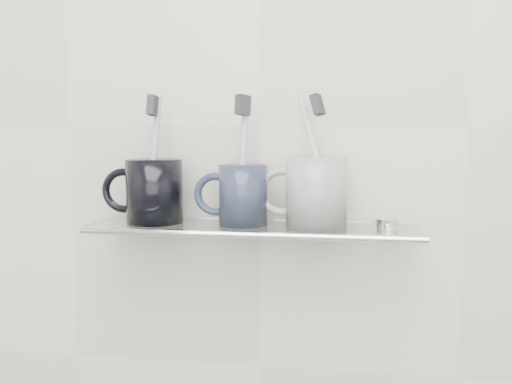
% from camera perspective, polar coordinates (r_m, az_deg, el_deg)
% --- Properties ---
extents(wall_back, '(2.50, 0.00, 2.50)m').
position_cam_1_polar(wall_back, '(0.91, 0.29, 6.63)').
color(wall_back, beige).
rests_on(wall_back, ground).
extents(shelf_glass, '(0.50, 0.12, 0.01)m').
position_cam_1_polar(shelf_glass, '(0.87, -0.28, -3.61)').
color(shelf_glass, silver).
rests_on(shelf_glass, wall_back).
extents(shelf_rail, '(0.50, 0.01, 0.01)m').
position_cam_1_polar(shelf_rail, '(0.81, -0.86, -4.31)').
color(shelf_rail, silver).
rests_on(shelf_rail, shelf_glass).
extents(bracket_left, '(0.02, 0.03, 0.02)m').
position_cam_1_polar(bracket_left, '(0.97, -12.29, -3.36)').
color(bracket_left, silver).
rests_on(bracket_left, wall_back).
extents(bracket_right, '(0.02, 0.03, 0.02)m').
position_cam_1_polar(bracket_right, '(0.91, 13.40, -4.01)').
color(bracket_right, silver).
rests_on(bracket_right, wall_back).
extents(mug_left, '(0.09, 0.09, 0.10)m').
position_cam_1_polar(mug_left, '(0.90, -10.12, 0.09)').
color(mug_left, black).
rests_on(mug_left, shelf_glass).
extents(mug_left_handle, '(0.07, 0.01, 0.07)m').
position_cam_1_polar(mug_left_handle, '(0.92, -13.09, 0.14)').
color(mug_left_handle, black).
rests_on(mug_left_handle, mug_left).
extents(toothbrush_left, '(0.02, 0.04, 0.19)m').
position_cam_1_polar(toothbrush_left, '(0.90, -10.19, 3.38)').
color(toothbrush_left, '#9C9CBC').
rests_on(toothbrush_left, mug_left).
extents(bristles_left, '(0.01, 0.03, 0.03)m').
position_cam_1_polar(bristles_left, '(0.89, -10.29, 8.50)').
color(bristles_left, '#2B2B2E').
rests_on(bristles_left, toothbrush_left).
extents(mug_center, '(0.09, 0.09, 0.09)m').
position_cam_1_polar(mug_center, '(0.87, -1.30, -0.28)').
color(mug_center, black).
rests_on(mug_center, shelf_glass).
extents(mug_center_handle, '(0.07, 0.01, 0.07)m').
position_cam_1_polar(mug_center_handle, '(0.87, -4.09, -0.23)').
color(mug_center_handle, black).
rests_on(mug_center_handle, mug_center).
extents(toothbrush_center, '(0.02, 0.04, 0.19)m').
position_cam_1_polar(toothbrush_center, '(0.86, -1.31, 3.36)').
color(toothbrush_center, '#AFB4DA').
rests_on(toothbrush_center, mug_center).
extents(bristles_center, '(0.02, 0.03, 0.03)m').
position_cam_1_polar(bristles_center, '(0.86, -1.32, 8.68)').
color(bristles_center, '#2B2B2E').
rests_on(bristles_center, toothbrush_center).
extents(mug_right, '(0.12, 0.12, 0.10)m').
position_cam_1_polar(mug_right, '(0.85, 6.06, -0.03)').
color(mug_right, white).
rests_on(mug_right, shelf_glass).
extents(mug_right_handle, '(0.07, 0.01, 0.07)m').
position_cam_1_polar(mug_right_handle, '(0.86, 2.60, 0.03)').
color(mug_right_handle, white).
rests_on(mug_right_handle, mug_right).
extents(toothbrush_right, '(0.06, 0.05, 0.18)m').
position_cam_1_polar(toothbrush_right, '(0.85, 6.10, 3.28)').
color(toothbrush_right, silver).
rests_on(toothbrush_right, mug_right).
extents(bristles_right, '(0.03, 0.03, 0.03)m').
position_cam_1_polar(bristles_right, '(0.85, 6.17, 8.68)').
color(bristles_right, '#2B2B2E').
rests_on(bristles_right, toothbrush_right).
extents(chrome_cap, '(0.03, 0.03, 0.01)m').
position_cam_1_polar(chrome_cap, '(0.86, 13.03, -3.08)').
color(chrome_cap, silver).
rests_on(chrome_cap, shelf_glass).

